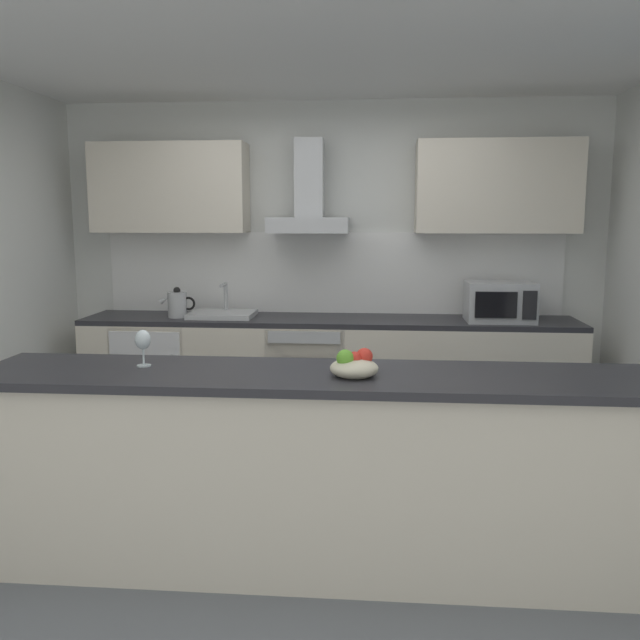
# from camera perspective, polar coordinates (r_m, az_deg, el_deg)

# --- Properties ---
(ground) EXTENTS (5.36, 4.69, 0.02)m
(ground) POSITION_cam_1_polar(r_m,az_deg,el_deg) (3.99, -0.98, -16.27)
(ground) COLOR slate
(ceiling) EXTENTS (5.36, 4.69, 0.02)m
(ceiling) POSITION_cam_1_polar(r_m,az_deg,el_deg) (3.73, -1.09, 23.24)
(ceiling) COLOR white
(wall_back) EXTENTS (5.36, 0.12, 2.60)m
(wall_back) POSITION_cam_1_polar(r_m,az_deg,el_deg) (5.52, 1.03, 4.86)
(wall_back) COLOR silver
(wall_back) RESTS_ON ground
(backsplash_tile) EXTENTS (3.71, 0.02, 0.66)m
(backsplash_tile) POSITION_cam_1_polar(r_m,az_deg,el_deg) (5.46, 0.98, 4.07)
(backsplash_tile) COLOR white
(counter_back) EXTENTS (3.84, 0.60, 0.90)m
(counter_back) POSITION_cam_1_polar(r_m,az_deg,el_deg) (5.28, 0.72, -4.67)
(counter_back) COLOR beige
(counter_back) RESTS_ON ground
(counter_island) EXTENTS (3.17, 0.64, 0.97)m
(counter_island) POSITION_cam_1_polar(r_m,az_deg,el_deg) (3.22, -0.59, -12.85)
(counter_island) COLOR beige
(counter_island) RESTS_ON ground
(upper_cabinets) EXTENTS (3.79, 0.32, 0.70)m
(upper_cabinets) POSITION_cam_1_polar(r_m,az_deg,el_deg) (5.29, 0.88, 11.30)
(upper_cabinets) COLOR beige
(oven) EXTENTS (0.60, 0.62, 0.80)m
(oven) POSITION_cam_1_polar(r_m,az_deg,el_deg) (5.26, -1.03, -4.60)
(oven) COLOR slate
(oven) RESTS_ON ground
(refrigerator) EXTENTS (0.58, 0.60, 0.85)m
(refrigerator) POSITION_cam_1_polar(r_m,az_deg,el_deg) (5.53, -13.73, -4.57)
(refrigerator) COLOR white
(refrigerator) RESTS_ON ground
(microwave) EXTENTS (0.50, 0.38, 0.30)m
(microwave) POSITION_cam_1_polar(r_m,az_deg,el_deg) (5.19, 15.17, 1.52)
(microwave) COLOR #B7BABC
(microwave) RESTS_ON counter_back
(sink) EXTENTS (0.50, 0.40, 0.26)m
(sink) POSITION_cam_1_polar(r_m,az_deg,el_deg) (5.30, -8.35, 0.56)
(sink) COLOR silver
(sink) RESTS_ON counter_back
(kettle) EXTENTS (0.29, 0.15, 0.24)m
(kettle) POSITION_cam_1_polar(r_m,az_deg,el_deg) (5.34, -12.13, 1.35)
(kettle) COLOR #B7BABC
(kettle) RESTS_ON counter_back
(range_hood) EXTENTS (0.62, 0.45, 0.72)m
(range_hood) POSITION_cam_1_polar(r_m,az_deg,el_deg) (5.25, -0.92, 9.97)
(range_hood) COLOR #B7BABC
(wine_glass) EXTENTS (0.08, 0.08, 0.18)m
(wine_glass) POSITION_cam_1_polar(r_m,az_deg,el_deg) (3.30, -14.95, -1.75)
(wine_glass) COLOR silver
(wine_glass) RESTS_ON counter_island
(fruit_bowl) EXTENTS (0.22, 0.22, 0.13)m
(fruit_bowl) POSITION_cam_1_polar(r_m,az_deg,el_deg) (3.01, 2.95, -3.96)
(fruit_bowl) COLOR beige
(fruit_bowl) RESTS_ON counter_island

